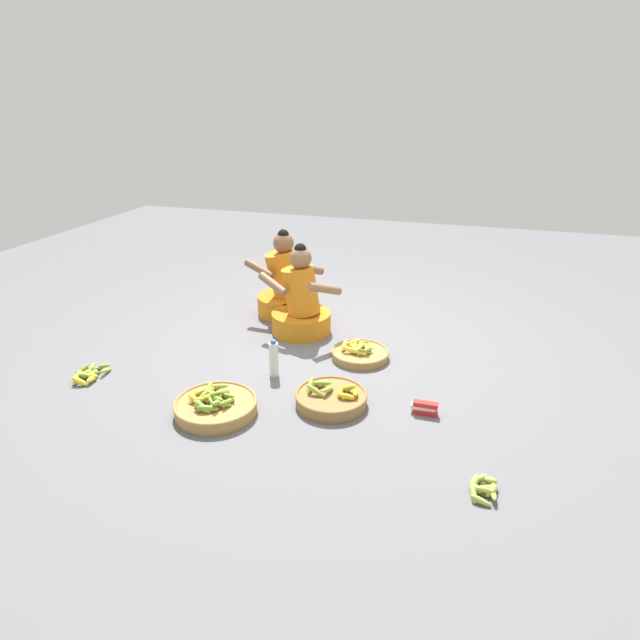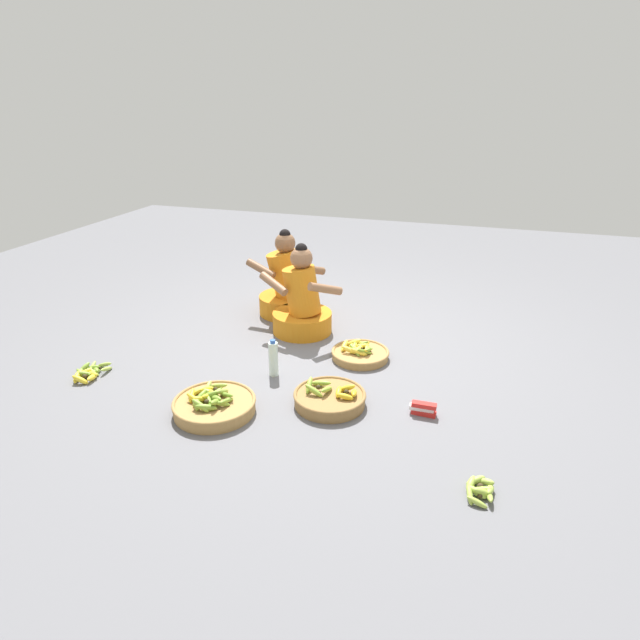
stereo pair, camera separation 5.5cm
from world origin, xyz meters
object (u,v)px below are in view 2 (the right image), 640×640
at_px(banana_basket_back_left, 214,404).
at_px(loose_bananas_near_vendor, 89,372).
at_px(vendor_woman_behind, 286,287).
at_px(banana_basket_front_right, 330,398).
at_px(packet_carton_stack, 423,409).
at_px(water_bottle, 273,359).
at_px(banana_basket_front_center, 360,353).
at_px(loose_bananas_mid_left, 480,489).
at_px(vendor_woman_front, 302,305).

bearing_deg(banana_basket_back_left, loose_bananas_near_vendor, 171.87).
distance_m(vendor_woman_behind, banana_basket_front_right, 1.71).
xyz_separation_m(banana_basket_front_right, loose_bananas_near_vendor, (-1.83, -0.16, -0.02)).
bearing_deg(vendor_woman_behind, packet_carton_stack, -43.10).
distance_m(banana_basket_back_left, packet_carton_stack, 1.38).
xyz_separation_m(loose_bananas_near_vendor, water_bottle, (1.31, 0.43, 0.11)).
relative_size(banana_basket_front_center, banana_basket_back_left, 0.84).
distance_m(vendor_woman_behind, loose_bananas_mid_left, 2.80).
distance_m(banana_basket_front_right, banana_basket_back_left, 0.77).
xyz_separation_m(banana_basket_back_left, packet_carton_stack, (1.32, 0.39, -0.01)).
xyz_separation_m(loose_bananas_near_vendor, packet_carton_stack, (2.45, 0.23, 0.02)).
height_order(banana_basket_front_right, packet_carton_stack, banana_basket_front_right).
bearing_deg(banana_basket_front_right, vendor_woman_behind, 120.78).
bearing_deg(water_bottle, packet_carton_stack, -10.22).
xyz_separation_m(vendor_woman_behind, loose_bananas_near_vendor, (-0.96, -1.62, -0.23)).
xyz_separation_m(vendor_woman_behind, banana_basket_back_left, (0.17, -1.78, -0.21)).
bearing_deg(loose_bananas_mid_left, banana_basket_front_center, 126.01).
distance_m(vendor_woman_front, loose_bananas_mid_left, 2.34).
xyz_separation_m(vendor_woman_front, water_bottle, (0.06, -0.82, -0.12)).
bearing_deg(loose_bananas_mid_left, banana_basket_front_right, 148.88).
bearing_deg(packet_carton_stack, banana_basket_front_right, -174.00).
bearing_deg(vendor_woman_front, vendor_woman_behind, 128.04).
distance_m(vendor_woman_front, banana_basket_front_right, 1.25).
xyz_separation_m(vendor_woman_front, banana_basket_front_right, (0.58, -1.09, -0.20)).
xyz_separation_m(loose_bananas_mid_left, packet_carton_stack, (-0.39, 0.67, 0.02)).
bearing_deg(banana_basket_back_left, vendor_woman_front, 85.14).
bearing_deg(banana_basket_front_center, banana_basket_back_left, -124.54).
bearing_deg(packet_carton_stack, vendor_woman_behind, 136.90).
bearing_deg(vendor_woman_behind, banana_basket_front_right, -59.22).
relative_size(vendor_woman_front, packet_carton_stack, 4.52).
distance_m(banana_basket_front_right, banana_basket_front_center, 0.74).
xyz_separation_m(banana_basket_front_center, loose_bananas_mid_left, (0.98, -1.35, -0.02)).
relative_size(vendor_woman_front, water_bottle, 2.77).
xyz_separation_m(banana_basket_front_right, banana_basket_back_left, (-0.70, -0.32, 0.00)).
xyz_separation_m(banana_basket_back_left, loose_bananas_near_vendor, (-1.13, 0.16, -0.03)).
xyz_separation_m(vendor_woman_front, vendor_woman_behind, (-0.29, 0.37, 0.01)).
bearing_deg(vendor_woman_behind, loose_bananas_mid_left, -47.76).
relative_size(banana_basket_front_center, water_bottle, 1.59).
relative_size(banana_basket_front_right, banana_basket_back_left, 0.90).
bearing_deg(packet_carton_stack, banana_basket_back_left, -163.64).
bearing_deg(loose_bananas_near_vendor, banana_basket_front_center, 25.87).
bearing_deg(loose_bananas_mid_left, packet_carton_stack, 119.97).
relative_size(vendor_woman_front, loose_bananas_near_vendor, 2.50).
distance_m(banana_basket_back_left, loose_bananas_near_vendor, 1.14).
height_order(vendor_woman_behind, banana_basket_back_left, vendor_woman_behind).
bearing_deg(loose_bananas_near_vendor, water_bottle, 18.24).
xyz_separation_m(water_bottle, packet_carton_stack, (1.14, -0.20, -0.09)).
bearing_deg(banana_basket_back_left, loose_bananas_mid_left, -9.48).
distance_m(vendor_woman_behind, banana_basket_front_center, 1.17).
bearing_deg(banana_basket_front_right, loose_bananas_near_vendor, -174.95).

